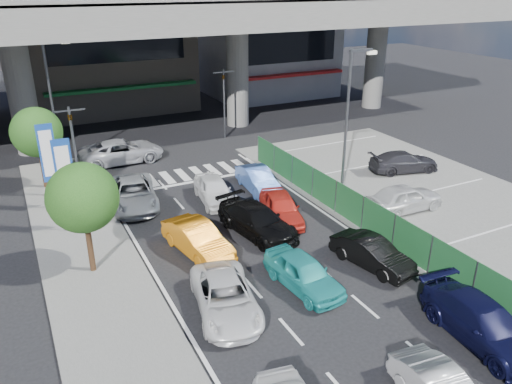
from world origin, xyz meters
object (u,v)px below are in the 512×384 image
street_lamp_right (350,112)px  sedan_black_mid (257,221)px  street_lamp_left (53,93)px  taxi_orange_left (197,239)px  signboard_far (48,156)px  kei_truck_front_right (258,180)px  hatch_black_mid_right (372,253)px  crossing_wagon_silver (121,151)px  parked_sedan_white (404,198)px  tree_far (37,132)px  traffic_cone (335,192)px  sedan_white_front_mid (214,190)px  tree_near (83,198)px  wagon_silver_front_left (134,193)px  minivan_navy_back (483,323)px  parked_sedan_dgrey (404,162)px  taxi_teal_mid (303,273)px  taxi_orange_right (281,207)px  sedan_white_mid_left (225,297)px  traffic_light_left (72,130)px  traffic_light_right (224,87)px  signboard_near (65,174)px

street_lamp_right → sedan_black_mid: bearing=-162.9°
street_lamp_left → taxi_orange_left: street_lamp_left is taller
street_lamp_left → signboard_far: (-1.27, -7.01, -1.71)m
kei_truck_front_right → street_lamp_left: bearing=139.7°
hatch_black_mid_right → sedan_black_mid: sedan_black_mid is taller
crossing_wagon_silver → parked_sedan_white: 18.28m
tree_far → kei_truck_front_right: bearing=-28.0°
traffic_cone → sedan_white_front_mid: bearing=155.5°
tree_near → wagon_silver_front_left: (3.22, 5.86, -2.70)m
minivan_navy_back → crossing_wagon_silver: crossing_wagon_silver is taller
crossing_wagon_silver → parked_sedan_dgrey: bearing=-123.5°
taxi_teal_mid → taxi_orange_right: bearing=63.5°
sedan_white_mid_left → taxi_orange_right: bearing=57.5°
sedan_white_mid_left → parked_sedan_dgrey: bearing=38.9°
traffic_light_left → tree_far: bearing=122.6°
traffic_light_left → sedan_white_mid_left: size_ratio=1.15×
traffic_light_right → minivan_navy_back: (-1.60, -25.25, -3.25)m
wagon_silver_front_left → parked_sedan_dgrey: (16.39, -2.66, 0.00)m
traffic_cone → parked_sedan_dgrey: bearing=13.9°
sedan_white_mid_left → crossing_wagon_silver: bearing=100.5°
traffic_light_right → wagon_silver_front_left: 13.42m
taxi_orange_right → parked_sedan_white: parked_sedan_white is taller
sedan_white_mid_left → hatch_black_mid_right: 6.77m
sedan_white_front_mid → tree_near: bearing=-141.8°
street_lamp_right → taxi_orange_left: bearing=-165.8°
crossing_wagon_silver → traffic_light_right: bearing=-77.7°
parked_sedan_dgrey → signboard_near: bearing=101.2°
parked_sedan_white → tree_near: bearing=86.4°
tree_far → street_lamp_right: bearing=-29.6°
signboard_near → hatch_black_mid_right: 14.17m
sedan_white_mid_left → traffic_cone: size_ratio=6.17×
minivan_navy_back → wagon_silver_front_left: 17.85m
signboard_near → crossing_wagon_silver: 10.34m
traffic_light_left → kei_truck_front_right: traffic_light_left is taller
sedan_black_mid → street_lamp_left: bearing=105.8°
street_lamp_left → sedan_white_mid_left: street_lamp_left is taller
sedan_white_mid_left → taxi_teal_mid: (3.35, 0.05, 0.04)m
sedan_white_front_mid → parked_sedan_dgrey: bearing=1.6°
sedan_white_front_mid → wagon_silver_front_left: bearing=166.8°
tree_near → taxi_teal_mid: bearing=-34.1°
traffic_light_right → wagon_silver_front_left: (-9.28, -9.14, -3.25)m
wagon_silver_front_left → taxi_orange_right: bearing=-30.5°
taxi_orange_right → parked_sedan_dgrey: bearing=28.0°
traffic_light_right → signboard_near: (-12.70, -11.01, -0.87)m
signboard_far → sedan_white_mid_left: size_ratio=1.04×
sedan_white_mid_left → wagon_silver_front_left: (-0.63, 10.78, 0.06)m
street_lamp_left → traffic_cone: (12.58, -12.37, -4.34)m
street_lamp_left → sedan_black_mid: size_ratio=1.68×
kei_truck_front_right → crossing_wagon_silver: (-5.87, 8.33, 0.10)m
traffic_light_left → tree_far: size_ratio=1.08×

